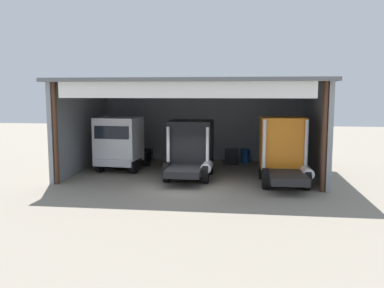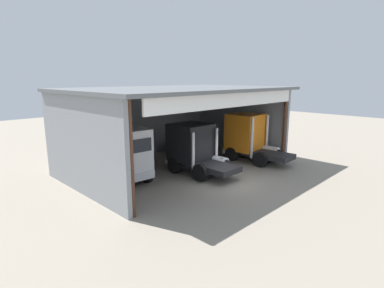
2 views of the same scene
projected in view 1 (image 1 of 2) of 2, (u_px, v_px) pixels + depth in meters
The scene contains 7 objects.
ground_plane at pixel (184, 188), 20.86m from camera, with size 80.00×80.00×0.00m, color gray.
workshop_shed at pixel (197, 109), 25.67m from camera, with size 14.66×9.60×5.52m.
truck_white_left_bay at pixel (121, 143), 25.52m from camera, with size 2.76×5.25×3.30m.
truck_black_right_bay at pixel (191, 148), 23.47m from camera, with size 2.58×4.90×3.21m.
truck_orange_center_right_bay at pixel (283, 149), 22.04m from camera, with size 2.61×5.06×3.49m.
oil_drum at pixel (245, 156), 28.47m from camera, with size 0.58×0.58×0.92m, color #194CB2.
tool_cart at pixel (232, 157), 27.71m from camera, with size 0.90×0.60×1.00m, color black.
Camera 1 is at (3.04, -20.19, 4.83)m, focal length 38.81 mm.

